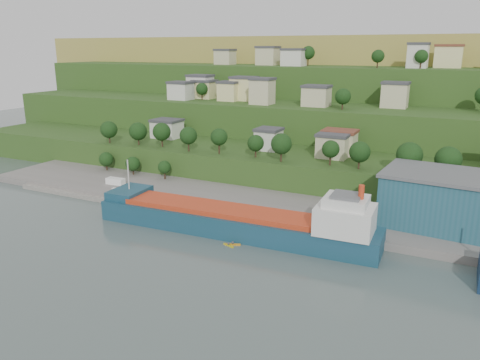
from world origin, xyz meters
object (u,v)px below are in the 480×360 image
Objects in this scene: warehouse at (452,201)px; caravan at (116,182)px; kayak_orange at (233,244)px; cargo_ship_near at (241,223)px.

caravan is (-94.32, -6.54, -5.88)m from warehouse.
caravan is at bearing 134.96° from kayak_orange.
warehouse reaches higher than caravan.
cargo_ship_near is at bearing -148.96° from warehouse.
cargo_ship_near is 20.15× the size of kayak_orange.
warehouse is 5.62× the size of caravan.
caravan reaches higher than kayak_orange.
cargo_ship_near reaches higher than warehouse.
kayak_orange is at bearing -142.07° from warehouse.
caravan is at bearing -171.05° from warehouse.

